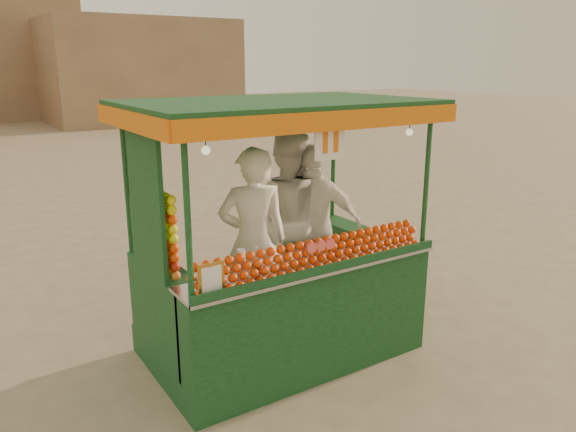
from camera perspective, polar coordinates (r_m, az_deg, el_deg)
ground at (r=5.83m, az=-4.94°, el=-14.09°), size 90.00×90.00×0.00m
building_right at (r=29.99m, az=-15.15°, el=14.28°), size 9.00×6.00×5.00m
juice_cart at (r=5.42m, az=-0.92°, el=-6.58°), size 2.81×1.82×2.55m
vendor_left at (r=5.33m, az=-3.61°, el=-2.63°), size 0.78×0.64×1.84m
vendor_middle at (r=5.93m, az=-0.12°, el=-0.30°), size 1.18×1.16×1.92m
vendor_right at (r=5.94m, az=2.62°, el=-1.04°), size 1.12×0.90×1.77m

